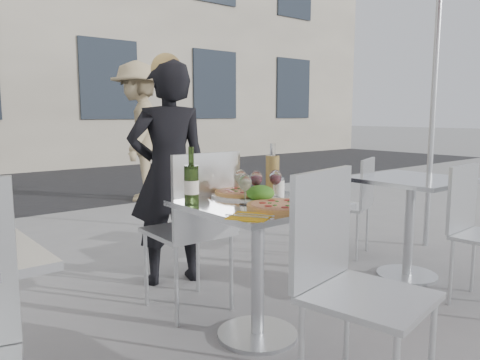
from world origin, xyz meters
TOP-DOWN VIEW (x-y plane):
  - ground at (0.00, 0.00)m, footprint 80.00×80.00m
  - main_table at (0.00, 0.00)m, footprint 0.72×0.72m
  - side_table_right at (1.50, 0.00)m, footprint 0.72×0.72m
  - chair_far at (-0.08, 0.46)m, footprint 0.47×0.48m
  - chair_near at (-0.11, -0.67)m, footprint 0.52×0.53m
  - side_chair_rfar at (1.64, 0.60)m, footprint 0.50×0.50m
  - side_chair_rnear at (1.40, -0.53)m, footprint 0.42×0.43m
  - woman_diner at (0.09, 1.05)m, footprint 0.66×0.53m
  - pedestrian_b at (1.47, 4.17)m, footprint 1.26×1.44m
  - pizza_near at (-0.02, -0.19)m, footprint 0.35×0.35m
  - pizza_far at (0.05, 0.19)m, footprint 0.35×0.35m
  - salad_plate at (0.02, 0.00)m, footprint 0.22×0.22m
  - wine_bottle at (-0.31, 0.16)m, footprint 0.07×0.08m
  - carafe at (0.25, 0.16)m, footprint 0.08×0.08m
  - sugar_shaker at (0.20, 0.06)m, footprint 0.06×0.06m
  - wineglass_white_a at (-0.10, -0.02)m, footprint 0.07×0.07m
  - wineglass_white_b at (0.00, 0.15)m, footprint 0.07×0.07m
  - wineglass_red_a at (0.04, 0.06)m, footprint 0.07×0.07m
  - wineglass_red_b at (0.15, 0.02)m, footprint 0.07×0.07m
  - napkin_left at (-0.27, -0.25)m, footprint 0.25×0.25m
  - napkin_right at (0.27, -0.23)m, footprint 0.24×0.24m

SIDE VIEW (x-z plane):
  - ground at x=0.00m, z-range 0.00..0.00m
  - side_chair_rfar at x=1.64m, z-range 0.08..0.92m
  - side_chair_rnear at x=1.40m, z-range 0.08..0.97m
  - main_table at x=0.00m, z-range 0.16..0.91m
  - side_table_right at x=1.50m, z-range 0.16..0.91m
  - chair_near at x=-0.11m, z-range 0.09..1.07m
  - chair_far at x=-0.08m, z-range 0.09..1.08m
  - napkin_left at x=-0.27m, z-range 0.75..0.76m
  - napkin_right at x=0.27m, z-range 0.75..0.76m
  - pizza_near at x=-0.02m, z-range 0.75..0.77m
  - pizza_far at x=0.05m, z-range 0.75..0.78m
  - salad_plate at x=0.02m, z-range 0.74..0.83m
  - woman_diner at x=0.09m, z-range 0.00..1.57m
  - sugar_shaker at x=0.20m, z-range 0.75..0.86m
  - wineglass_white_a at x=-0.10m, z-range 0.78..0.94m
  - wineglass_white_b at x=0.00m, z-range 0.78..0.94m
  - wineglass_red_a at x=0.04m, z-range 0.78..0.94m
  - wineglass_red_b at x=0.15m, z-range 0.78..0.94m
  - wine_bottle at x=-0.31m, z-range 0.72..1.01m
  - carafe at x=0.25m, z-range 0.72..1.01m
  - pedestrian_b at x=1.47m, z-range 0.00..1.93m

